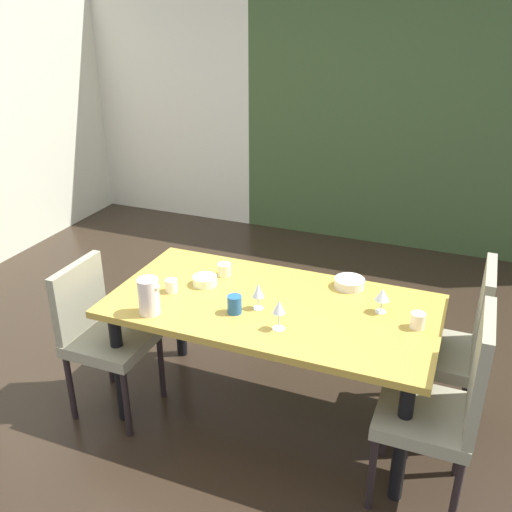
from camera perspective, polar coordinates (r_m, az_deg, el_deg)
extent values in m
cube|color=black|center=(3.75, -3.84, -13.27)|extent=(5.59, 5.69, 0.02)
cube|color=silver|center=(6.38, -8.69, 15.15)|extent=(1.88, 0.10, 2.52)
cube|color=#3B522C|center=(5.55, 17.93, 12.86)|extent=(3.71, 0.10, 2.52)
cube|color=#B89539|center=(3.13, 1.63, -5.05)|extent=(1.79, 0.91, 0.04)
cylinder|color=black|center=(3.90, -7.64, -5.29)|extent=(0.07, 0.07, 0.72)
cylinder|color=black|center=(3.50, 16.12, -9.95)|extent=(0.07, 0.07, 0.72)
cylinder|color=black|center=(3.40, -13.50, -10.76)|extent=(0.07, 0.07, 0.72)
cylinder|color=black|center=(2.94, 14.36, -17.45)|extent=(0.07, 0.07, 0.72)
cube|color=gray|center=(2.92, 16.46, -15.10)|extent=(0.44, 0.44, 0.07)
cube|color=gray|center=(2.75, 21.39, -11.06)|extent=(0.05, 0.42, 0.58)
cylinder|color=black|center=(2.95, 11.49, -20.52)|extent=(0.04, 0.04, 0.44)
cylinder|color=black|center=(3.23, 12.86, -15.94)|extent=(0.04, 0.04, 0.44)
cylinder|color=black|center=(2.95, 19.30, -21.80)|extent=(0.04, 0.04, 0.44)
cylinder|color=black|center=(3.23, 19.80, -17.06)|extent=(0.04, 0.04, 0.44)
cube|color=gray|center=(3.37, 17.59, -9.23)|extent=(0.44, 0.44, 0.07)
cube|color=gray|center=(3.23, 21.73, -5.65)|extent=(0.05, 0.42, 0.56)
cylinder|color=black|center=(3.37, 13.41, -14.01)|extent=(0.04, 0.04, 0.44)
cylinder|color=black|center=(3.68, 14.40, -10.48)|extent=(0.04, 0.04, 0.44)
cylinder|color=black|center=(3.37, 20.00, -15.07)|extent=(0.04, 0.04, 0.44)
cylinder|color=black|center=(3.67, 20.36, -11.43)|extent=(0.04, 0.04, 0.44)
cube|color=gray|center=(3.43, -14.14, -8.20)|extent=(0.44, 0.44, 0.07)
cube|color=gray|center=(3.42, -17.27, -4.24)|extent=(0.05, 0.42, 0.45)
cylinder|color=black|center=(3.60, -9.45, -10.81)|extent=(0.04, 0.04, 0.44)
cylinder|color=black|center=(3.35, -12.83, -14.20)|extent=(0.04, 0.04, 0.44)
cylinder|color=black|center=(3.79, -14.48, -9.37)|extent=(0.04, 0.04, 0.44)
cylinder|color=black|center=(3.55, -18.05, -12.42)|extent=(0.04, 0.04, 0.44)
cylinder|color=silver|center=(3.07, 0.22, -5.23)|extent=(0.06, 0.06, 0.00)
cylinder|color=silver|center=(3.05, 0.22, -4.65)|extent=(0.01, 0.01, 0.07)
cone|color=silver|center=(3.02, 0.22, -3.46)|extent=(0.06, 0.06, 0.08)
cylinder|color=silver|center=(2.90, 2.27, -7.25)|extent=(0.06, 0.06, 0.00)
cylinder|color=silver|center=(2.87, 2.29, -6.47)|extent=(0.01, 0.01, 0.09)
cone|color=silver|center=(2.83, 2.31, -5.12)|extent=(0.06, 0.06, 0.07)
cylinder|color=silver|center=(3.11, 12.35, -5.45)|extent=(0.06, 0.06, 0.00)
cylinder|color=silver|center=(3.09, 12.41, -4.88)|extent=(0.01, 0.01, 0.07)
cone|color=silver|center=(3.06, 12.53, -3.78)|extent=(0.08, 0.08, 0.07)
cylinder|color=#E7F9D0|center=(3.32, -5.14, -2.46)|extent=(0.14, 0.14, 0.05)
cylinder|color=silver|center=(3.32, 9.33, -2.67)|extent=(0.17, 0.17, 0.05)
cylinder|color=white|center=(3.26, -8.46, -2.96)|extent=(0.07, 0.07, 0.08)
cylinder|color=white|center=(3.00, 15.87, -6.23)|extent=(0.07, 0.07, 0.08)
cylinder|color=beige|center=(3.41, -3.18, -1.37)|extent=(0.08, 0.08, 0.07)
cylinder|color=#215691|center=(3.01, -2.16, -4.86)|extent=(0.08, 0.08, 0.10)
cylinder|color=white|center=(3.04, -10.68, -3.99)|extent=(0.11, 0.11, 0.20)
cone|color=white|center=(2.97, -9.98, -2.75)|extent=(0.04, 0.04, 0.04)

